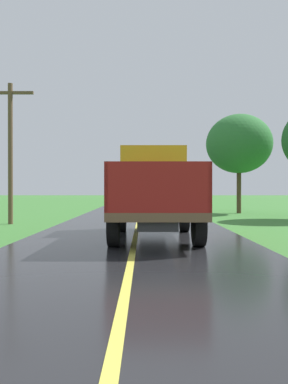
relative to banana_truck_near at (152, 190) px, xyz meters
The scene contains 3 objects.
banana_truck_near is the anchor object (origin of this frame).
utility_pole_roadside 7.75m from the banana_truck_near, 143.08° to the left, with size 1.98×0.20×6.03m.
roadside_tree_mid_right 13.57m from the banana_truck_near, 64.82° to the left, with size 4.08×4.08×6.18m.
Camera 1 is at (0.26, 0.38, 1.48)m, focal length 35.74 mm.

